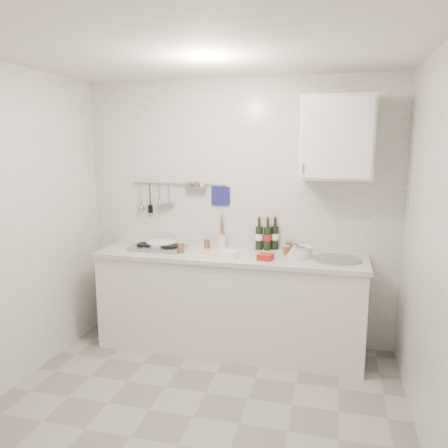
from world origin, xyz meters
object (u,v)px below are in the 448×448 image
object	(u,v)px
utensil_crock	(222,239)
wine_bottles	(267,233)
wall_cabinet	(337,138)
plate_stack_sink	(300,252)
plate_stack_hob	(160,244)

from	to	relation	value
utensil_crock	wine_bottles	bearing A→B (deg)	-1.91
wall_cabinet	utensil_crock	world-z (taller)	wall_cabinet
wine_bottles	plate_stack_sink	bearing A→B (deg)	-33.52
plate_stack_hob	wine_bottles	size ratio (longest dim) A/B	1.00
plate_stack_sink	wine_bottles	size ratio (longest dim) A/B	0.75
wall_cabinet	plate_stack_hob	distance (m)	1.90
plate_stack_hob	wine_bottles	xyz separation A→B (m)	(1.02, 0.16, 0.13)
wall_cabinet	plate_stack_hob	world-z (taller)	wall_cabinet
plate_stack_sink	plate_stack_hob	bearing A→B (deg)	177.72
plate_stack_hob	wall_cabinet	bearing A→B (deg)	1.69
utensil_crock	plate_stack_sink	bearing A→B (deg)	-16.73
wall_cabinet	plate_stack_sink	size ratio (longest dim) A/B	3.02
wine_bottles	utensil_crock	bearing A→B (deg)	178.09
plate_stack_sink	utensil_crock	xyz separation A→B (m)	(-0.77, 0.23, 0.03)
plate_stack_sink	wine_bottles	distance (m)	0.41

